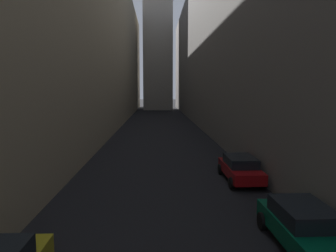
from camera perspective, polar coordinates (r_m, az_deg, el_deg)
ground_plane at (r=43.04m, az=-1.49°, el=-0.50°), size 264.00×264.00×0.00m
building_block_left at (r=46.70m, az=-16.97°, el=14.78°), size 12.99×108.00×24.37m
building_block_right at (r=46.83m, az=13.64°, el=14.22°), size 12.82×108.00×23.36m
parked_car_right_third at (r=11.91m, az=23.03°, el=-16.08°), size 1.94×4.35×1.49m
parked_car_right_far at (r=19.03m, az=12.81°, el=-7.33°), size 1.92×4.42×1.43m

